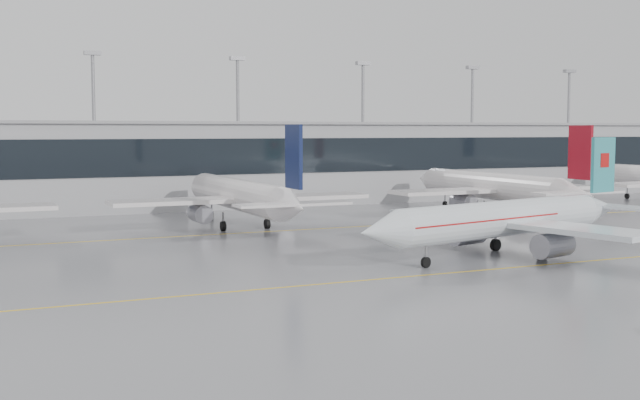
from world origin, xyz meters
name	(u,v)px	position (x,y,z in m)	size (l,w,h in m)	color
ground	(385,279)	(0.00, 0.00, 0.00)	(320.00, 320.00, 0.00)	gray
taxi_line_main	(385,278)	(0.00, 0.00, 0.01)	(120.00, 0.25, 0.01)	yellow
taxi_line_north	(253,232)	(0.00, 30.00, 0.01)	(120.00, 0.25, 0.01)	yellow
terminal	(179,166)	(0.00, 62.00, 6.00)	(180.00, 15.00, 12.00)	#999A9D
terminal_glass	(193,157)	(0.00, 54.45, 7.50)	(180.00, 0.20, 5.00)	black
terminal_roof	(179,123)	(0.00, 62.00, 12.20)	(182.00, 16.00, 0.40)	gray
light_masts	(169,116)	(0.00, 68.00, 13.34)	(156.40, 1.00, 22.60)	gray
air_canada_jet	(510,219)	(15.56, 5.27, 3.29)	(33.85, 26.91, 10.47)	silver
parked_jet_c	(242,196)	(0.00, 33.69, 3.71)	(29.64, 36.96, 11.72)	white
parked_jet_d	(496,187)	(35.00, 33.69, 3.71)	(29.64, 36.96, 11.72)	white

